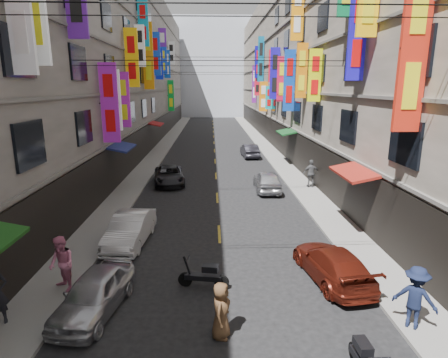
{
  "coord_description": "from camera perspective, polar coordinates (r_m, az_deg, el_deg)",
  "views": [
    {
      "loc": [
        -0.35,
        1.26,
        6.85
      ],
      "look_at": [
        -0.02,
        10.85,
        4.47
      ],
      "focal_mm": 30.0,
      "sensor_mm": 36.0,
      "label": 1
    }
  ],
  "objects": [
    {
      "name": "car_left_far",
      "position": [
        27.26,
        -8.35,
        0.54
      ],
      "size": [
        2.66,
        4.74,
        1.25
      ],
      "primitive_type": "imported",
      "rotation": [
        0.0,
        0.0,
        0.13
      ],
      "color": "black",
      "rests_on": "ground"
    },
    {
      "name": "pedestrian_lfar",
      "position": [
        13.96,
        -23.5,
        -11.78
      ],
      "size": [
        1.11,
        1.1,
        1.91
      ],
      "primitive_type": "imported",
      "rotation": [
        0.0,
        0.0,
        -0.78
      ],
      "color": "pink",
      "rests_on": "sidewalk_left"
    },
    {
      "name": "sidewalk_left",
      "position": [
        41.69,
        -9.77,
        4.31
      ],
      "size": [
        2.0,
        90.0,
        0.12
      ],
      "primitive_type": "cube",
      "color": "slate",
      "rests_on": "ground"
    },
    {
      "name": "car_left_mid",
      "position": [
        17.31,
        -14.14,
        -7.41
      ],
      "size": [
        1.78,
        4.26,
        1.37
      ],
      "primitive_type": "imported",
      "rotation": [
        0.0,
        0.0,
        -0.08
      ],
      "color": "silver",
      "rests_on": "ground"
    },
    {
      "name": "car_right_far",
      "position": [
        37.42,
        3.93,
        4.33
      ],
      "size": [
        1.67,
        4.09,
        1.32
      ],
      "primitive_type": "imported",
      "rotation": [
        0.0,
        0.0,
        3.21
      ],
      "color": "#25242B",
      "rests_on": "ground"
    },
    {
      "name": "scooter_crossing",
      "position": [
        13.47,
        -3.03,
        -14.52
      ],
      "size": [
        1.79,
        0.62,
        1.14
      ],
      "rotation": [
        0.0,
        0.0,
        1.38
      ],
      "color": "black",
      "rests_on": "ground"
    },
    {
      "name": "pedestrian_rfar",
      "position": [
        26.28,
        13.14,
        0.82
      ],
      "size": [
        1.13,
        0.66,
        1.9
      ],
      "primitive_type": "imported",
      "rotation": [
        0.0,
        0.0,
        3.17
      ],
      "color": "#505153",
      "rests_on": "sidewalk_right"
    },
    {
      "name": "sidewalk_right",
      "position": [
        41.79,
        6.81,
        4.44
      ],
      "size": [
        2.0,
        90.0,
        0.12
      ],
      "primitive_type": "cube",
      "color": "slate",
      "rests_on": "ground"
    },
    {
      "name": "car_right_near",
      "position": [
        14.43,
        16.16,
        -12.3
      ],
      "size": [
        2.35,
        4.45,
        1.23
      ],
      "primitive_type": "imported",
      "rotation": [
        0.0,
        0.0,
        3.3
      ],
      "color": "maroon",
      "rests_on": "ground"
    },
    {
      "name": "shop_signage",
      "position": [
        33.84,
        -1.7,
        17.78
      ],
      "size": [
        14.0,
        55.0,
        11.75
      ],
      "color": "#0D179D",
      "rests_on": "ground"
    },
    {
      "name": "scooter_far_right",
      "position": [
        26.1,
        6.88,
        -0.42
      ],
      "size": [
        0.71,
        1.77,
        1.14
      ],
      "rotation": [
        0.0,
        0.0,
        3.4
      ],
      "color": "black",
      "rests_on": "ground"
    },
    {
      "name": "building_row_right",
      "position": [
        42.65,
        15.53,
        16.95
      ],
      "size": [
        10.14,
        90.0,
        19.0
      ],
      "color": "#AD9F91",
      "rests_on": "ground"
    },
    {
      "name": "street_awnings",
      "position": [
        25.06,
        -4.05,
        5.02
      ],
      "size": [
        13.99,
        35.2,
        0.41
      ],
      "color": "#174C14",
      "rests_on": "ground"
    },
    {
      "name": "building_row_left",
      "position": [
        42.45,
        -18.7,
        16.75
      ],
      "size": [
        10.14,
        90.0,
        19.0
      ],
      "color": "gray",
      "rests_on": "ground"
    },
    {
      "name": "lane_markings",
      "position": [
        38.36,
        -1.42,
        3.6
      ],
      "size": [
        0.12,
        80.2,
        0.01
      ],
      "color": "gold",
      "rests_on": "ground"
    },
    {
      "name": "haze_block",
      "position": [
        90.84,
        -1.83,
        16.5
      ],
      "size": [
        18.0,
        8.0,
        22.0
      ],
      "primitive_type": "cube",
      "color": "#B4BAC8",
      "rests_on": "ground"
    },
    {
      "name": "pedestrian_crossing",
      "position": [
        10.97,
        -0.44,
        -19.39
      ],
      "size": [
        0.73,
        0.92,
        1.65
      ],
      "primitive_type": "imported",
      "rotation": [
        0.0,
        0.0,
        1.32
      ],
      "color": "#523720",
      "rests_on": "ground"
    },
    {
      "name": "car_right_mid",
      "position": [
        25.35,
        6.61,
        -0.25
      ],
      "size": [
        1.73,
        4.13,
        1.4
      ],
      "primitive_type": "imported",
      "rotation": [
        0.0,
        0.0,
        3.12
      ],
      "color": "silver",
      "rests_on": "ground"
    },
    {
      "name": "car_left_near",
      "position": [
        12.74,
        -19.13,
        -16.12
      ],
      "size": [
        2.13,
        3.96,
        1.28
      ],
      "primitive_type": "imported",
      "rotation": [
        0.0,
        0.0,
        -0.17
      ],
      "color": "silver",
      "rests_on": "ground"
    },
    {
      "name": "overhead_cables",
      "position": [
        28.81,
        -1.34,
        17.77
      ],
      "size": [
        14.0,
        38.04,
        1.24
      ],
      "color": "black",
      "rests_on": "ground"
    },
    {
      "name": "pedestrian_rnear",
      "position": [
        12.36,
        27.13,
        -15.74
      ],
      "size": [
        1.33,
        1.22,
        1.86
      ],
      "primitive_type": "imported",
      "rotation": [
        0.0,
        0.0,
        2.49
      ],
      "color": "#131A34",
      "rests_on": "sidewalk_right"
    }
  ]
}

